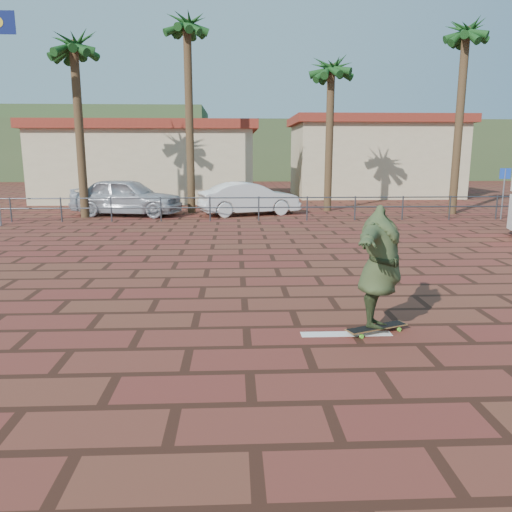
{
  "coord_description": "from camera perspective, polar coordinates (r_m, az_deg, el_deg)",
  "views": [
    {
      "loc": [
        -1.01,
        -8.42,
        2.74
      ],
      "look_at": [
        -0.6,
        0.95,
        0.8
      ],
      "focal_mm": 35.0,
      "sensor_mm": 36.0,
      "label": 1
    }
  ],
  "objects": [
    {
      "name": "ground",
      "position": [
        8.92,
        4.15,
        -6.25
      ],
      "size": [
        120.0,
        120.0,
        0.0
      ],
      "primitive_type": "plane",
      "color": "brown",
      "rests_on": "ground"
    },
    {
      "name": "paint_stripe",
      "position": [
        7.91,
        10.26,
        -8.75
      ],
      "size": [
        1.4,
        0.22,
        0.01
      ],
      "primitive_type": "cube",
      "color": "white",
      "rests_on": "ground"
    },
    {
      "name": "guardrail",
      "position": [
        20.55,
        0.32,
        5.93
      ],
      "size": [
        24.06,
        0.06,
        1.0
      ],
      "color": "#47494F",
      "rests_on": "ground"
    },
    {
      "name": "palm_far_left",
      "position": [
        23.23,
        -20.1,
        21.16
      ],
      "size": [
        2.4,
        2.4,
        8.25
      ],
      "color": "brown",
      "rests_on": "ground"
    },
    {
      "name": "palm_left",
      "position": [
        24.08,
        -7.89,
        24.08
      ],
      "size": [
        2.4,
        2.4,
        9.45
      ],
      "color": "brown",
      "rests_on": "ground"
    },
    {
      "name": "palm_center",
      "position": [
        24.61,
        8.59,
        20.02
      ],
      "size": [
        2.4,
        2.4,
        7.75
      ],
      "color": "brown",
      "rests_on": "ground"
    },
    {
      "name": "palm_right",
      "position": [
        25.03,
        22.86,
        21.97
      ],
      "size": [
        2.4,
        2.4,
        9.05
      ],
      "color": "brown",
      "rests_on": "ground"
    },
    {
      "name": "building_west",
      "position": [
        30.83,
        -12.04,
        10.58
      ],
      "size": [
        12.6,
        7.6,
        4.5
      ],
      "color": "beige",
      "rests_on": "ground"
    },
    {
      "name": "building_east",
      "position": [
        33.65,
        13.26,
        11.03
      ],
      "size": [
        10.6,
        6.6,
        5.0
      ],
      "color": "beige",
      "rests_on": "ground"
    },
    {
      "name": "hill_front",
      "position": [
        58.43,
        -1.56,
        11.93
      ],
      "size": [
        70.0,
        18.0,
        6.0
      ],
      "primitive_type": "cube",
      "color": "#384C28",
      "rests_on": "ground"
    },
    {
      "name": "hill_back",
      "position": [
        67.77,
        -21.04,
        11.99
      ],
      "size": [
        35.0,
        14.0,
        8.0
      ],
      "primitive_type": "cube",
      "color": "#384C28",
      "rests_on": "ground"
    },
    {
      "name": "longboard",
      "position": [
        8.04,
        13.63,
        -7.96
      ],
      "size": [
        1.05,
        0.6,
        0.1
      ],
      "rotation": [
        0.0,
        0.0,
        0.39
      ],
      "color": "olive",
      "rests_on": "ground"
    },
    {
      "name": "skateboarder",
      "position": [
        7.78,
        13.96,
        -1.25
      ],
      "size": [
        1.48,
        2.39,
        1.89
      ],
      "primitive_type": "imported",
      "rotation": [
        0.0,
        0.0,
        1.17
      ],
      "color": "#384625",
      "rests_on": "longboard"
    },
    {
      "name": "car_silver",
      "position": [
        23.12,
        -14.53,
        6.58
      ],
      "size": [
        5.2,
        2.96,
        1.67
      ],
      "primitive_type": "imported",
      "rotation": [
        0.0,
        0.0,
        1.36
      ],
      "color": "#AEB0B6",
      "rests_on": "ground"
    },
    {
      "name": "car_white",
      "position": [
        22.61,
        -0.78,
        6.59
      ],
      "size": [
        4.71,
        2.77,
        1.47
      ],
      "primitive_type": "imported",
      "rotation": [
        0.0,
        0.0,
        1.86
      ],
      "color": "silver",
      "rests_on": "ground"
    },
    {
      "name": "street_sign",
      "position": [
        23.35,
        26.49,
        7.39
      ],
      "size": [
        0.43,
        0.1,
        2.12
      ],
      "rotation": [
        0.0,
        0.0,
        -0.15
      ],
      "color": "gray",
      "rests_on": "ground"
    }
  ]
}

